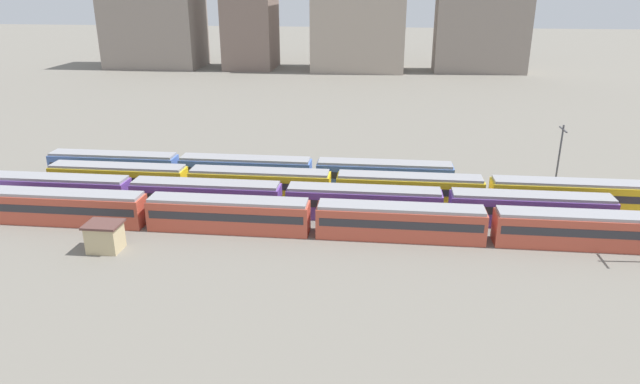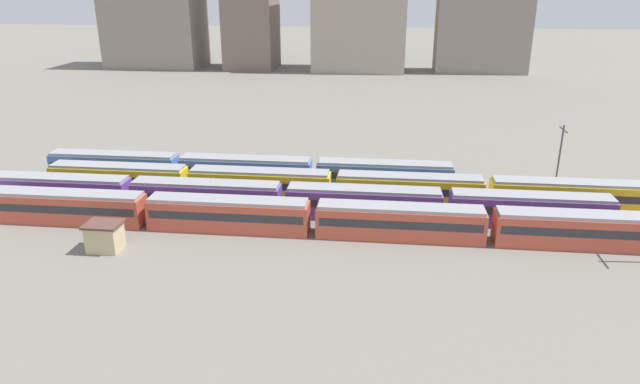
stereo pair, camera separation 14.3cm
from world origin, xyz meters
name	(u,v)px [view 1 (the left image)]	position (x,y,z in m)	size (l,w,h in m)	color
ground_plane	(152,200)	(0.00, 7.80, 0.00)	(600.00, 600.00, 0.00)	slate
train_track_0	(400,222)	(31.13, 0.00, 1.90)	(93.60, 3.06, 3.75)	#BC4C38
train_track_1	(284,199)	(17.56, 5.20, 1.90)	(74.70, 3.06, 3.75)	#6B429E
train_track_2	(333,186)	(23.01, 10.40, 1.90)	(74.70, 3.06, 3.75)	yellow
train_track_3	(246,170)	(10.46, 15.60, 1.90)	(55.80, 3.06, 3.75)	#4C70BC
catenary_pole_1	(560,153)	(52.30, 18.41, 4.87)	(0.24, 3.20, 8.69)	#4C4C51
signal_hut	(105,236)	(0.89, -6.43, 1.55)	(3.60, 3.00, 3.04)	#C6B284
distant_building_0	(154,18)	(-45.16, 125.69, 15.20)	(29.68, 18.97, 30.40)	gray
distant_building_2	(359,4)	(20.51, 125.69, 19.69)	(28.07, 20.34, 39.38)	#A89989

